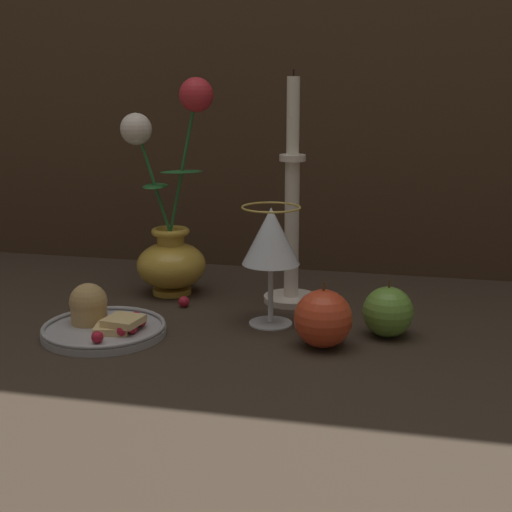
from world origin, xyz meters
TOP-DOWN VIEW (x-y plane):
  - ground_plane at (0.00, 0.00)m, footprint 2.40×2.40m
  - vase at (-0.13, 0.12)m, footprint 0.16×0.12m
  - plate_with_pastries at (-0.16, -0.09)m, footprint 0.18×0.18m
  - wine_glass at (0.06, -0.00)m, footprint 0.09×0.09m
  - candlestick at (0.07, 0.11)m, footprint 0.09×0.09m
  - apple_beside_vase at (0.15, -0.08)m, footprint 0.08×0.08m
  - apple_near_glass at (0.23, -0.02)m, footprint 0.07×0.07m
  - berry_near_plate at (0.17, -0.00)m, footprint 0.02×0.02m
  - berry_front_center at (-0.09, 0.05)m, footprint 0.02×0.02m

SIDE VIEW (x-z plane):
  - ground_plane at x=0.00m, z-range 0.00..0.00m
  - berry_front_center at x=-0.09m, z-range 0.00..0.02m
  - berry_near_plate at x=0.17m, z-range 0.00..0.02m
  - plate_with_pastries at x=-0.16m, z-range -0.02..0.05m
  - apple_near_glass at x=0.23m, z-range -0.01..0.08m
  - apple_beside_vase at x=0.15m, z-range -0.01..0.09m
  - vase at x=-0.13m, z-range -0.07..0.28m
  - candlestick at x=0.07m, z-range -0.06..0.31m
  - wine_glass at x=0.06m, z-range 0.04..0.22m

